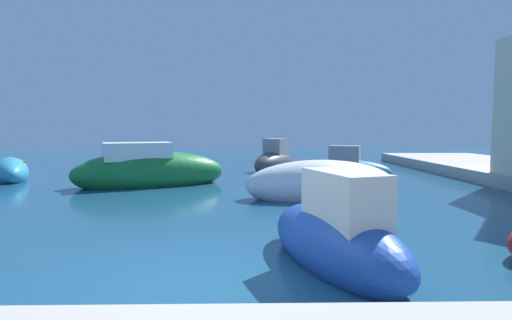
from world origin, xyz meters
TOP-DOWN VIEW (x-y plane):
  - ground at (0.00, 0.00)m, footprint 80.00×80.00m
  - quay_promenade at (4.32, -0.37)m, footprint 44.00×32.00m
  - moored_boat_1 at (-2.95, 10.01)m, footprint 6.09×3.93m
  - moored_boat_2 at (3.16, 6.87)m, footprint 4.82×1.96m
  - moored_boat_3 at (-9.29, 11.80)m, footprint 3.03×3.79m
  - moored_boat_6 at (2.23, 15.23)m, footprint 2.90×3.72m
  - moored_boat_7 at (5.38, 12.16)m, footprint 3.68×2.32m
  - moored_boat_8 at (2.28, 0.59)m, footprint 2.40×3.96m

SIDE VIEW (x-z plane):
  - ground at x=0.00m, z-range 0.00..0.00m
  - quay_promenade at x=4.32m, z-range 0.00..0.50m
  - moored_boat_3 at x=-9.29m, z-range -0.28..0.97m
  - moored_boat_7 at x=5.38m, z-range -0.43..1.23m
  - moored_boat_2 at x=3.16m, z-range -0.35..1.22m
  - moored_boat_8 at x=2.28m, z-range -0.47..1.36m
  - moored_boat_6 at x=2.23m, z-range -0.50..1.46m
  - moored_boat_1 at x=-2.95m, z-range -0.46..1.58m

